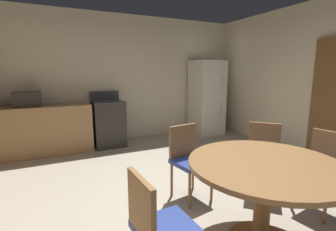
{
  "coord_description": "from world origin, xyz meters",
  "views": [
    {
      "loc": [
        -1.26,
        -2.21,
        1.51
      ],
      "look_at": [
        0.29,
        1.07,
        0.85
      ],
      "focal_mm": 25.98,
      "sensor_mm": 36.0,
      "label": 1
    }
  ],
  "objects_px": {
    "dining_table": "(264,179)",
    "chair_north": "(188,157)",
    "refrigerator": "(207,98)",
    "oven_range": "(108,123)",
    "chair_northeast": "(263,154)",
    "microwave": "(27,99)",
    "chair_west": "(157,226)",
    "chair_east": "(323,166)"
  },
  "relations": [
    {
      "from": "refrigerator",
      "to": "dining_table",
      "type": "relative_size",
      "value": 1.36
    },
    {
      "from": "chair_east",
      "to": "chair_northeast",
      "type": "relative_size",
      "value": 1.0
    },
    {
      "from": "chair_west",
      "to": "oven_range",
      "type": "bearing_deg",
      "value": 79.97
    },
    {
      "from": "microwave",
      "to": "dining_table",
      "type": "bearing_deg",
      "value": -60.39
    },
    {
      "from": "dining_table",
      "to": "chair_east",
      "type": "bearing_deg",
      "value": 7.27
    },
    {
      "from": "refrigerator",
      "to": "chair_northeast",
      "type": "distance_m",
      "value": 2.96
    },
    {
      "from": "refrigerator",
      "to": "chair_northeast",
      "type": "height_order",
      "value": "refrigerator"
    },
    {
      "from": "microwave",
      "to": "chair_northeast",
      "type": "relative_size",
      "value": 0.51
    },
    {
      "from": "chair_north",
      "to": "chair_west",
      "type": "bearing_deg",
      "value": -48.01
    },
    {
      "from": "oven_range",
      "to": "chair_north",
      "type": "relative_size",
      "value": 1.26
    },
    {
      "from": "chair_northeast",
      "to": "microwave",
      "type": "bearing_deg",
      "value": -89.38
    },
    {
      "from": "refrigerator",
      "to": "dining_table",
      "type": "bearing_deg",
      "value": -116.95
    },
    {
      "from": "refrigerator",
      "to": "chair_north",
      "type": "distance_m",
      "value": 3.14
    },
    {
      "from": "chair_west",
      "to": "chair_north",
      "type": "height_order",
      "value": "same"
    },
    {
      "from": "dining_table",
      "to": "chair_west",
      "type": "bearing_deg",
      "value": -176.71
    },
    {
      "from": "chair_west",
      "to": "chair_north",
      "type": "distance_m",
      "value": 1.36
    },
    {
      "from": "oven_range",
      "to": "microwave",
      "type": "relative_size",
      "value": 2.5
    },
    {
      "from": "microwave",
      "to": "chair_northeast",
      "type": "distance_m",
      "value": 3.95
    },
    {
      "from": "refrigerator",
      "to": "chair_west",
      "type": "bearing_deg",
      "value": -128.27
    },
    {
      "from": "chair_east",
      "to": "microwave",
      "type": "bearing_deg",
      "value": -55.65
    },
    {
      "from": "oven_range",
      "to": "chair_west",
      "type": "relative_size",
      "value": 1.26
    },
    {
      "from": "refrigerator",
      "to": "chair_east",
      "type": "bearing_deg",
      "value": -102.67
    },
    {
      "from": "refrigerator",
      "to": "microwave",
      "type": "height_order",
      "value": "refrigerator"
    },
    {
      "from": "chair_west",
      "to": "chair_east",
      "type": "distance_m",
      "value": 2.03
    },
    {
      "from": "refrigerator",
      "to": "oven_range",
      "type": "bearing_deg",
      "value": 178.69
    },
    {
      "from": "chair_west",
      "to": "refrigerator",
      "type": "bearing_deg",
      "value": 48.44
    },
    {
      "from": "oven_range",
      "to": "chair_north",
      "type": "distance_m",
      "value": 2.54
    },
    {
      "from": "oven_range",
      "to": "chair_west",
      "type": "bearing_deg",
      "value": -96.74
    },
    {
      "from": "dining_table",
      "to": "chair_east",
      "type": "xyz_separation_m",
      "value": [
        1.01,
        0.13,
        -0.11
      ]
    },
    {
      "from": "refrigerator",
      "to": "microwave",
      "type": "distance_m",
      "value": 3.75
    },
    {
      "from": "dining_table",
      "to": "microwave",
      "type": "bearing_deg",
      "value": 119.61
    },
    {
      "from": "dining_table",
      "to": "chair_west",
      "type": "height_order",
      "value": "chair_west"
    },
    {
      "from": "oven_range",
      "to": "microwave",
      "type": "height_order",
      "value": "microwave"
    },
    {
      "from": "oven_range",
      "to": "chair_northeast",
      "type": "distance_m",
      "value": 3.11
    },
    {
      "from": "microwave",
      "to": "chair_east",
      "type": "relative_size",
      "value": 0.51
    },
    {
      "from": "microwave",
      "to": "chair_northeast",
      "type": "xyz_separation_m",
      "value": [
        2.73,
        -2.8,
        -0.53
      ]
    },
    {
      "from": "chair_north",
      "to": "dining_table",
      "type": "bearing_deg",
      "value": 0.0
    },
    {
      "from": "refrigerator",
      "to": "chair_north",
      "type": "height_order",
      "value": "refrigerator"
    },
    {
      "from": "microwave",
      "to": "chair_north",
      "type": "height_order",
      "value": "microwave"
    },
    {
      "from": "dining_table",
      "to": "chair_north",
      "type": "height_order",
      "value": "chair_north"
    },
    {
      "from": "dining_table",
      "to": "chair_northeast",
      "type": "xyz_separation_m",
      "value": [
        0.74,
        0.7,
        -0.11
      ]
    },
    {
      "from": "chair_east",
      "to": "chair_northeast",
      "type": "bearing_deg",
      "value": -71.84
    }
  ]
}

